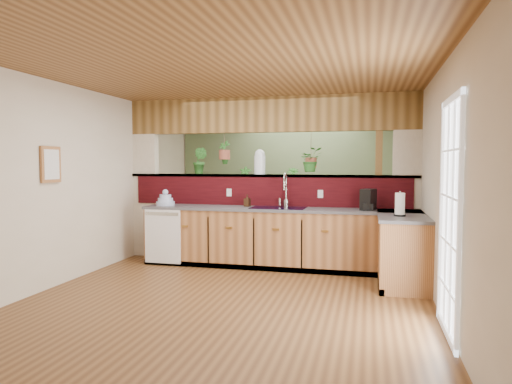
% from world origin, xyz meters
% --- Properties ---
extents(ground, '(4.60, 7.00, 0.01)m').
position_xyz_m(ground, '(0.00, 0.00, 0.00)').
color(ground, brown).
rests_on(ground, ground).
extents(ceiling, '(4.60, 7.00, 0.01)m').
position_xyz_m(ceiling, '(0.00, 0.00, 2.60)').
color(ceiling, brown).
rests_on(ceiling, ground).
extents(wall_back, '(4.60, 0.02, 2.60)m').
position_xyz_m(wall_back, '(0.00, 3.50, 1.30)').
color(wall_back, beige).
rests_on(wall_back, ground).
extents(wall_front, '(4.60, 0.02, 2.60)m').
position_xyz_m(wall_front, '(0.00, -3.50, 1.30)').
color(wall_front, beige).
rests_on(wall_front, ground).
extents(wall_left, '(0.02, 7.00, 2.60)m').
position_xyz_m(wall_left, '(-2.30, 0.00, 1.30)').
color(wall_left, beige).
rests_on(wall_left, ground).
extents(wall_right, '(0.02, 7.00, 2.60)m').
position_xyz_m(wall_right, '(2.30, 0.00, 1.30)').
color(wall_right, beige).
rests_on(wall_right, ground).
extents(pass_through_partition, '(4.60, 0.21, 2.60)m').
position_xyz_m(pass_through_partition, '(0.03, 1.35, 1.19)').
color(pass_through_partition, beige).
rests_on(pass_through_partition, ground).
extents(pass_through_ledge, '(4.60, 0.21, 0.04)m').
position_xyz_m(pass_through_ledge, '(0.00, 1.35, 1.37)').
color(pass_through_ledge, brown).
rests_on(pass_through_ledge, ground).
extents(header_beam, '(4.60, 0.15, 0.55)m').
position_xyz_m(header_beam, '(0.00, 1.35, 2.33)').
color(header_beam, brown).
rests_on(header_beam, ground).
extents(sage_backwall, '(4.55, 0.02, 2.55)m').
position_xyz_m(sage_backwall, '(0.00, 3.48, 1.30)').
color(sage_backwall, '#5F744F').
rests_on(sage_backwall, ground).
extents(countertop, '(4.14, 1.52, 0.90)m').
position_xyz_m(countertop, '(0.84, 0.87, 0.45)').
color(countertop, brown).
rests_on(countertop, ground).
extents(dishwasher, '(0.58, 0.03, 0.82)m').
position_xyz_m(dishwasher, '(-1.48, 0.66, 0.46)').
color(dishwasher, white).
rests_on(dishwasher, ground).
extents(navy_sink, '(0.82, 0.50, 0.18)m').
position_xyz_m(navy_sink, '(0.25, 0.98, 0.82)').
color(navy_sink, black).
rests_on(navy_sink, countertop).
extents(french_door, '(0.06, 1.02, 2.16)m').
position_xyz_m(french_door, '(2.27, -1.30, 1.05)').
color(french_door, white).
rests_on(french_door, ground).
extents(framed_print, '(0.04, 0.35, 0.45)m').
position_xyz_m(framed_print, '(-2.27, -0.80, 1.55)').
color(framed_print, brown).
rests_on(framed_print, wall_left).
extents(faucet, '(0.23, 0.23, 0.52)m').
position_xyz_m(faucet, '(0.33, 1.13, 1.18)').
color(faucet, '#B7B7B2').
rests_on(faucet, countertop).
extents(dish_stack, '(0.29, 0.29, 0.26)m').
position_xyz_m(dish_stack, '(-1.55, 0.93, 0.98)').
color(dish_stack, '#A9B7DA').
rests_on(dish_stack, countertop).
extents(soap_dispenser, '(0.10, 0.10, 0.18)m').
position_xyz_m(soap_dispenser, '(-0.25, 1.08, 0.99)').
color(soap_dispenser, '#3B2515').
rests_on(soap_dispenser, countertop).
extents(coffee_maker, '(0.16, 0.27, 0.30)m').
position_xyz_m(coffee_maker, '(1.56, 0.96, 1.04)').
color(coffee_maker, black).
rests_on(coffee_maker, countertop).
extents(paper_towel, '(0.15, 0.15, 0.31)m').
position_xyz_m(paper_towel, '(1.95, 0.31, 1.04)').
color(paper_towel, black).
rests_on(paper_towel, countertop).
extents(glass_jar, '(0.18, 0.18, 0.39)m').
position_xyz_m(glass_jar, '(-0.12, 1.35, 1.59)').
color(glass_jar, silver).
rests_on(glass_jar, pass_through_ledge).
extents(ledge_plant_left, '(0.27, 0.23, 0.43)m').
position_xyz_m(ledge_plant_left, '(-1.13, 1.35, 1.61)').
color(ledge_plant_left, '#265E20').
rests_on(ledge_plant_left, pass_through_ledge).
extents(hanging_plant_a, '(0.24, 0.20, 0.50)m').
position_xyz_m(hanging_plant_a, '(-0.71, 1.35, 1.86)').
color(hanging_plant_a, brown).
rests_on(hanging_plant_a, header_beam).
extents(hanging_plant_b, '(0.41, 0.38, 0.55)m').
position_xyz_m(hanging_plant_b, '(0.69, 1.35, 1.78)').
color(hanging_plant_b, brown).
rests_on(hanging_plant_b, header_beam).
extents(shelving_console, '(1.68, 0.61, 1.10)m').
position_xyz_m(shelving_console, '(-0.42, 3.25, 0.50)').
color(shelving_console, black).
rests_on(shelving_console, ground).
extents(shelf_plant_a, '(0.27, 0.21, 0.45)m').
position_xyz_m(shelf_plant_a, '(-0.87, 3.25, 1.27)').
color(shelf_plant_a, '#265E20').
rests_on(shelf_plant_a, shelving_console).
extents(shelf_plant_b, '(0.29, 0.29, 0.43)m').
position_xyz_m(shelf_plant_b, '(0.09, 3.25, 1.26)').
color(shelf_plant_b, '#265E20').
rests_on(shelf_plant_b, shelving_console).
extents(floor_plant, '(0.81, 0.75, 0.75)m').
position_xyz_m(floor_plant, '(0.90, 2.67, 0.37)').
color(floor_plant, '#265E20').
rests_on(floor_plant, ground).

